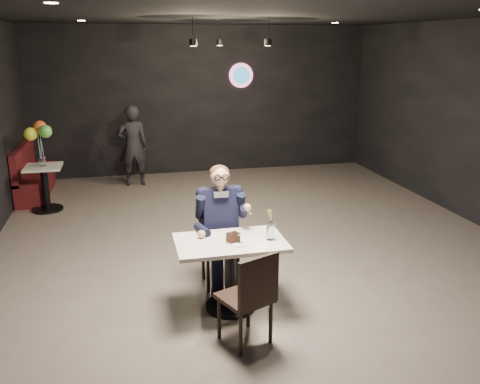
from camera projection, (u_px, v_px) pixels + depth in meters
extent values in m
plane|color=#6E655C|center=(259.00, 251.00, 6.73)|extent=(9.00, 9.00, 0.00)
cube|color=black|center=(227.00, 27.00, 7.78)|extent=(1.40, 1.20, 0.36)
cube|color=silver|center=(230.00, 275.00, 5.20)|extent=(1.10, 0.70, 0.75)
cube|color=black|center=(220.00, 247.00, 5.69)|extent=(0.42, 0.46, 0.92)
cube|color=black|center=(245.00, 296.00, 4.60)|extent=(0.57, 0.59, 0.92)
cube|color=black|center=(220.00, 225.00, 5.62)|extent=(0.60, 0.80, 1.44)
cylinder|color=white|center=(239.00, 243.00, 5.02)|extent=(0.21, 0.21, 0.01)
cube|color=black|center=(233.00, 238.00, 5.04)|extent=(0.14, 0.13, 0.08)
ellipsoid|color=#2E8D3B|center=(240.00, 235.00, 4.99)|extent=(0.06, 0.04, 0.01)
cylinder|color=silver|center=(270.00, 231.00, 5.10)|extent=(0.08, 0.08, 0.18)
cone|color=tan|center=(271.00, 216.00, 5.08)|extent=(0.08, 0.08, 0.13)
cube|color=#4B1014|center=(35.00, 170.00, 9.12)|extent=(0.46, 1.83, 0.91)
cube|color=silver|center=(46.00, 189.00, 8.28)|extent=(0.57, 0.57, 0.71)
cylinder|color=silver|center=(42.00, 161.00, 8.14)|extent=(0.10, 0.10, 0.16)
cube|color=#F7FF35|center=(40.00, 137.00, 8.04)|extent=(0.38, 0.38, 0.63)
imported|color=black|center=(133.00, 146.00, 9.65)|extent=(0.57, 0.38, 1.54)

